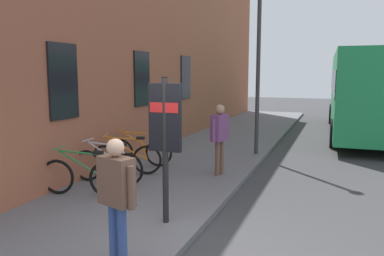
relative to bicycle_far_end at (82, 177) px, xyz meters
name	(u,v)px	position (x,y,z in m)	size (l,w,h in m)	color
ground	(297,167)	(4.44, -3.78, -0.51)	(60.00, 60.00, 0.00)	#38383A
sidewalk_pavement	(221,146)	(6.44, -1.03, -0.45)	(24.00, 3.50, 0.12)	slate
station_facade	(177,33)	(7.43, 1.02, 3.56)	(22.00, 0.65, 8.15)	#9E563D
bicycle_far_end	(82,177)	(0.00, 0.00, 0.00)	(0.51, 1.75, 0.97)	black
bicycle_mid_rack	(108,166)	(0.95, 0.01, 0.00)	(0.48, 1.77, 0.97)	black
bicycle_nearest_sign	(126,159)	(1.77, 0.02, 0.00)	(0.69, 1.70, 0.97)	black
bicycle_end_of_row	(140,151)	(2.64, 0.12, 0.00)	(0.60, 1.73, 0.97)	black
transit_info_sign	(165,127)	(-0.69, -2.17, 1.21)	(0.10, 0.55, 2.40)	black
city_bus	(365,89)	(11.21, -5.78, 1.41)	(10.56, 2.86, 3.35)	#1E8C4C
pedestrian_near_bus	(117,189)	(-2.23, -2.20, 0.62)	(0.37, 0.61, 1.66)	#334C8C
pedestrian_crossing_street	(220,132)	(2.54, -2.12, 0.65)	(0.63, 0.36, 1.71)	brown
street_lamp	(259,45)	(5.29, -2.48, 2.88)	(0.28, 0.28, 5.56)	#333338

